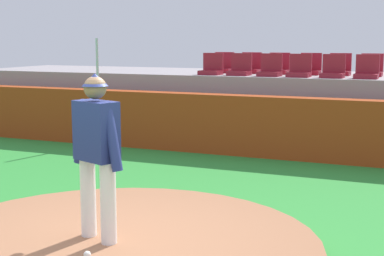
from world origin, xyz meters
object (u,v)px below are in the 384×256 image
object	(u,v)px
stadium_chair_3	(300,70)
stadium_chair_4	(333,70)
stadium_chair_7	(251,67)
stadium_chair_8	(279,67)
stadium_chair_6	(223,66)
pitcher	(97,145)
stadium_chair_1	(240,68)
stadium_chair_0	(212,68)
stadium_chair_10	(340,68)
stadium_chair_2	(270,69)
stadium_chair_5	(367,71)
stadium_chair_9	(310,68)
stadium_chair_11	(372,69)
baseball	(87,255)

from	to	relation	value
stadium_chair_3	stadium_chair_4	size ratio (longest dim) A/B	1.00
stadium_chair_7	stadium_chair_8	xyz separation A→B (m)	(0.71, -0.05, 0.00)
stadium_chair_6	pitcher	bearing A→B (deg)	100.84
stadium_chair_1	stadium_chair_4	xyz separation A→B (m)	(2.09, -0.02, 0.00)
stadium_chair_0	stadium_chair_10	world-z (taller)	same
stadium_chair_10	stadium_chair_7	bearing A→B (deg)	-0.08
stadium_chair_2	stadium_chair_6	distance (m)	1.69
stadium_chair_1	stadium_chair_5	world-z (taller)	same
stadium_chair_2	stadium_chair_5	distance (m)	2.07
stadium_chair_3	stadium_chair_9	size ratio (longest dim) A/B	1.00
stadium_chair_1	stadium_chair_9	distance (m)	1.67
stadium_chair_2	stadium_chair_8	bearing A→B (deg)	-87.67
stadium_chair_1	stadium_chair_7	bearing A→B (deg)	-88.20
stadium_chair_2	stadium_chair_8	world-z (taller)	same
stadium_chair_0	stadium_chair_3	xyz separation A→B (m)	(2.06, -0.02, 0.00)
stadium_chair_8	stadium_chair_9	world-z (taller)	same
stadium_chair_7	stadium_chair_11	bearing A→B (deg)	179.15
stadium_chair_0	stadium_chair_6	xyz separation A→B (m)	(-0.03, 0.89, 0.00)
stadium_chair_2	stadium_chair_3	world-z (taller)	same
stadium_chair_0	stadium_chair_4	world-z (taller)	same
stadium_chair_0	pitcher	bearing A→B (deg)	101.84
stadium_chair_6	stadium_chair_7	bearing A→B (deg)	-177.53
stadium_chair_4	stadium_chair_8	xyz separation A→B (m)	(-1.41, 0.87, 0.00)
stadium_chair_1	stadium_chair_4	world-z (taller)	same
stadium_chair_2	stadium_chair_7	xyz separation A→B (m)	(-0.74, 0.93, 0.00)
stadium_chair_7	stadium_chair_10	bearing A→B (deg)	179.92
stadium_chair_11	stadium_chair_7	bearing A→B (deg)	-0.85
stadium_chair_3	stadium_chair_7	bearing A→B (deg)	-33.74
stadium_chair_7	pitcher	bearing A→B (deg)	96.20
pitcher	stadium_chair_1	distance (m)	7.61
stadium_chair_3	stadium_chair_7	size ratio (longest dim) A/B	1.00
stadium_chair_7	stadium_chair_5	bearing A→B (deg)	162.19
pitcher	stadium_chair_7	size ratio (longest dim) A/B	3.54
baseball	stadium_chair_1	size ratio (longest dim) A/B	0.15
stadium_chair_0	stadium_chair_2	bearing A→B (deg)	179.51
stadium_chair_2	stadium_chair_6	world-z (taller)	same
stadium_chair_8	pitcher	bearing A→B (deg)	91.43
baseball	stadium_chair_10	distance (m)	9.12
stadium_chair_7	stadium_chair_8	bearing A→B (deg)	176.15
stadium_chair_7	stadium_chair_4	bearing A→B (deg)	156.58
stadium_chair_5	stadium_chair_9	distance (m)	1.61
stadium_chair_1	stadium_chair_2	xyz separation A→B (m)	(0.71, -0.03, 0.00)
stadium_chair_4	stadium_chair_6	world-z (taller)	same
pitcher	baseball	xyz separation A→B (m)	(0.18, -0.51, -0.99)
stadium_chair_10	stadium_chair_9	bearing A→B (deg)	3.11
stadium_chair_2	stadium_chair_5	world-z (taller)	same
stadium_chair_9	stadium_chair_11	world-z (taller)	same
stadium_chair_1	stadium_chair_7	world-z (taller)	same
stadium_chair_11	stadium_chair_3	bearing A→B (deg)	32.15
stadium_chair_10	stadium_chair_5	bearing A→B (deg)	127.41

